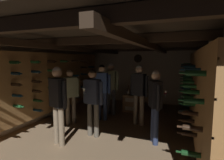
{
  "coord_description": "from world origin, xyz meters",
  "views": [
    {
      "loc": [
        1.7,
        -4.38,
        1.87
      ],
      "look_at": [
        -0.11,
        0.23,
        1.28
      ],
      "focal_mm": 28.7,
      "sensor_mm": 36.0,
      "label": 1
    }
  ],
  "objects_px": {
    "person_guest_rear_center": "(111,84)",
    "person_guest_mid_right": "(155,100)",
    "display_bottle": "(128,91)",
    "person_host_center": "(93,96)",
    "wine_crate_stack": "(131,103)",
    "person_guest_far_left": "(102,87)",
    "person_guest_far_right": "(139,89)",
    "person_guest_mid_left": "(70,91)",
    "person_guest_near_left": "(58,98)"
  },
  "relations": [
    {
      "from": "person_guest_rear_center",
      "to": "person_guest_mid_right",
      "type": "xyz_separation_m",
      "value": [
        1.68,
        -1.6,
        -0.07
      ]
    },
    {
      "from": "display_bottle",
      "to": "person_host_center",
      "type": "xyz_separation_m",
      "value": [
        -0.21,
        -2.28,
        0.24
      ]
    },
    {
      "from": "wine_crate_stack",
      "to": "person_guest_mid_right",
      "type": "height_order",
      "value": "person_guest_mid_right"
    },
    {
      "from": "person_guest_rear_center",
      "to": "person_guest_far_left",
      "type": "distance_m",
      "value": 0.65
    },
    {
      "from": "person_guest_far_right",
      "to": "person_guest_mid_left",
      "type": "height_order",
      "value": "person_guest_far_right"
    },
    {
      "from": "person_guest_mid_right",
      "to": "person_guest_far_left",
      "type": "relative_size",
      "value": 0.96
    },
    {
      "from": "display_bottle",
      "to": "person_host_center",
      "type": "distance_m",
      "value": 2.3
    },
    {
      "from": "display_bottle",
      "to": "person_host_center",
      "type": "relative_size",
      "value": 0.22
    },
    {
      "from": "display_bottle",
      "to": "person_guest_far_left",
      "type": "distance_m",
      "value": 1.27
    },
    {
      "from": "wine_crate_stack",
      "to": "person_guest_far_left",
      "type": "height_order",
      "value": "person_guest_far_left"
    },
    {
      "from": "person_guest_near_left",
      "to": "person_guest_far_left",
      "type": "xyz_separation_m",
      "value": [
        0.21,
        1.81,
        -0.01
      ]
    },
    {
      "from": "person_guest_rear_center",
      "to": "person_guest_far_right",
      "type": "xyz_separation_m",
      "value": [
        1.1,
        -0.64,
        -0.01
      ]
    },
    {
      "from": "wine_crate_stack",
      "to": "person_guest_mid_left",
      "type": "xyz_separation_m",
      "value": [
        -1.28,
        -1.82,
        0.65
      ]
    },
    {
      "from": "person_guest_rear_center",
      "to": "person_guest_near_left",
      "type": "bearing_deg",
      "value": -95.72
    },
    {
      "from": "display_bottle",
      "to": "person_guest_rear_center",
      "type": "height_order",
      "value": "person_guest_rear_center"
    },
    {
      "from": "wine_crate_stack",
      "to": "person_guest_mid_left",
      "type": "distance_m",
      "value": 2.32
    },
    {
      "from": "person_guest_mid_right",
      "to": "person_host_center",
      "type": "bearing_deg",
      "value": -172.68
    },
    {
      "from": "person_guest_near_left",
      "to": "person_guest_rear_center",
      "type": "relative_size",
      "value": 0.99
    },
    {
      "from": "wine_crate_stack",
      "to": "person_guest_mid_right",
      "type": "relative_size",
      "value": 0.37
    },
    {
      "from": "person_guest_mid_right",
      "to": "person_guest_mid_left",
      "type": "distance_m",
      "value": 2.44
    },
    {
      "from": "wine_crate_stack",
      "to": "person_guest_mid_right",
      "type": "distance_m",
      "value": 2.53
    },
    {
      "from": "display_bottle",
      "to": "person_guest_far_left",
      "type": "bearing_deg",
      "value": -113.44
    },
    {
      "from": "person_guest_near_left",
      "to": "person_guest_mid_right",
      "type": "relative_size",
      "value": 1.05
    },
    {
      "from": "display_bottle",
      "to": "person_guest_far_right",
      "type": "relative_size",
      "value": 0.21
    },
    {
      "from": "display_bottle",
      "to": "person_guest_near_left",
      "type": "xyz_separation_m",
      "value": [
        -0.7,
        -2.94,
        0.3
      ]
    },
    {
      "from": "wine_crate_stack",
      "to": "person_guest_far_right",
      "type": "bearing_deg",
      "value": -64.94
    },
    {
      "from": "display_bottle",
      "to": "person_guest_far_left",
      "type": "height_order",
      "value": "person_guest_far_left"
    },
    {
      "from": "person_guest_far_left",
      "to": "person_guest_far_right",
      "type": "bearing_deg",
      "value": 0.26
    },
    {
      "from": "person_host_center",
      "to": "person_guest_rear_center",
      "type": "relative_size",
      "value": 0.94
    },
    {
      "from": "display_bottle",
      "to": "person_guest_mid_right",
      "type": "relative_size",
      "value": 0.21
    },
    {
      "from": "person_guest_mid_right",
      "to": "person_guest_far_right",
      "type": "distance_m",
      "value": 1.12
    },
    {
      "from": "display_bottle",
      "to": "person_guest_far_left",
      "type": "relative_size",
      "value": 0.21
    },
    {
      "from": "person_guest_far_right",
      "to": "person_guest_mid_right",
      "type": "bearing_deg",
      "value": -58.94
    },
    {
      "from": "person_guest_near_left",
      "to": "wine_crate_stack",
      "type": "bearing_deg",
      "value": 75.31
    },
    {
      "from": "person_guest_near_left",
      "to": "person_guest_far_left",
      "type": "bearing_deg",
      "value": 83.49
    },
    {
      "from": "person_guest_far_right",
      "to": "person_guest_mid_left",
      "type": "bearing_deg",
      "value": -161.04
    },
    {
      "from": "person_host_center",
      "to": "person_guest_near_left",
      "type": "bearing_deg",
      "value": -126.26
    },
    {
      "from": "person_guest_mid_right",
      "to": "person_guest_far_right",
      "type": "bearing_deg",
      "value": 121.06
    },
    {
      "from": "person_guest_near_left",
      "to": "person_guest_rear_center",
      "type": "distance_m",
      "value": 2.47
    },
    {
      "from": "person_guest_near_left",
      "to": "person_guest_rear_center",
      "type": "height_order",
      "value": "person_guest_rear_center"
    },
    {
      "from": "wine_crate_stack",
      "to": "person_guest_far_left",
      "type": "bearing_deg",
      "value": -115.9
    },
    {
      "from": "wine_crate_stack",
      "to": "person_host_center",
      "type": "distance_m",
      "value": 2.45
    },
    {
      "from": "person_guest_near_left",
      "to": "person_guest_far_left",
      "type": "distance_m",
      "value": 1.82
    },
    {
      "from": "person_guest_far_left",
      "to": "person_guest_mid_right",
      "type": "bearing_deg",
      "value": -29.13
    },
    {
      "from": "person_guest_far_left",
      "to": "person_guest_mid_left",
      "type": "bearing_deg",
      "value": -138.2
    },
    {
      "from": "person_host_center",
      "to": "person_guest_far_left",
      "type": "relative_size",
      "value": 0.96
    },
    {
      "from": "person_guest_rear_center",
      "to": "person_guest_mid_left",
      "type": "height_order",
      "value": "person_guest_rear_center"
    },
    {
      "from": "person_guest_rear_center",
      "to": "person_guest_far_right",
      "type": "distance_m",
      "value": 1.27
    },
    {
      "from": "wine_crate_stack",
      "to": "person_guest_far_right",
      "type": "height_order",
      "value": "person_guest_far_right"
    },
    {
      "from": "person_host_center",
      "to": "person_guest_far_left",
      "type": "height_order",
      "value": "person_guest_far_left"
    }
  ]
}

